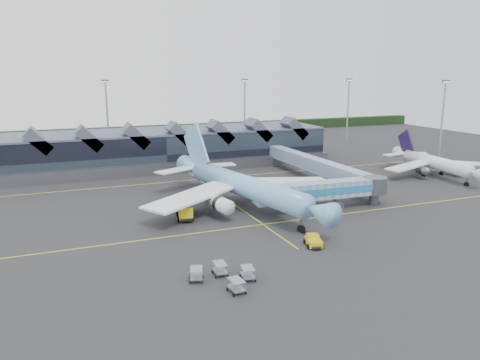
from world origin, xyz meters
name	(u,v)px	position (x,y,z in m)	size (l,w,h in m)	color
ground	(244,211)	(0.00, 0.00, 0.00)	(260.00, 260.00, 0.00)	#27272A
taxi_stripes	(225,198)	(0.00, 10.00, 0.01)	(120.00, 60.00, 0.01)	yellow
tree_line_far	(137,131)	(0.00, 110.00, 2.00)	(260.00, 4.00, 4.00)	black
terminal	(158,148)	(-5.07, 47.35, 4.88)	(90.00, 22.25, 12.52)	black
light_masts	(229,112)	(21.00, 62.80, 12.49)	(132.40, 42.56, 22.45)	#989AA0
main_airliner	(241,185)	(0.40, 2.74, 4.32)	(38.98, 45.50, 14.71)	#72B6E7
regional_jet	(433,162)	(54.06, 10.83, 3.28)	(27.57, 30.14, 10.34)	white
jet_bridge	(330,190)	(15.24, -4.25, 3.54)	(26.55, 4.95, 5.35)	#6D8FB6
fuel_truck	(184,207)	(-10.79, 1.37, 1.73)	(3.89, 9.27, 3.08)	black
pushback_tug	(314,241)	(2.66, -19.61, 0.72)	(3.03, 3.97, 1.61)	yellow
baggage_carts	(225,275)	(-13.29, -25.99, 0.88)	(7.82, 7.50, 1.56)	#94959C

